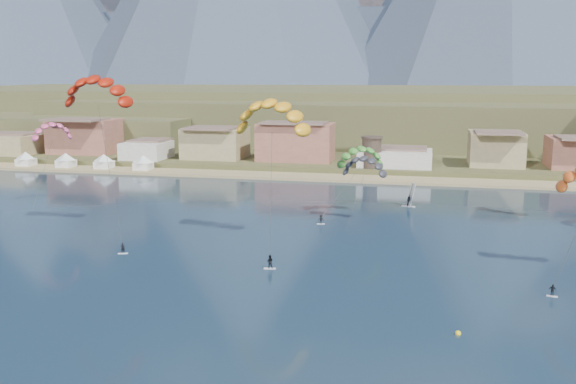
{
  "coord_description": "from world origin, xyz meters",
  "views": [
    {
      "loc": [
        20.13,
        -58.95,
        27.31
      ],
      "look_at": [
        0.0,
        32.0,
        10.0
      ],
      "focal_mm": 39.99,
      "sensor_mm": 36.0,
      "label": 1
    }
  ],
  "objects": [
    {
      "name": "ground",
      "position": [
        0.0,
        0.0,
        0.0
      ],
      "size": [
        2400.0,
        2400.0,
        0.0
      ],
      "primitive_type": "plane",
      "color": "#0D1D30",
      "rests_on": "ground"
    },
    {
      "name": "beach",
      "position": [
        0.0,
        106.0,
        0.25
      ],
      "size": [
        2200.0,
        12.0,
        0.9
      ],
      "color": "tan",
      "rests_on": "ground"
    },
    {
      "name": "land",
      "position": [
        0.0,
        560.0,
        0.0
      ],
      "size": [
        2200.0,
        900.0,
        4.0
      ],
      "color": "brown",
      "rests_on": "ground"
    },
    {
      "name": "foothills",
      "position": [
        22.39,
        232.47,
        9.08
      ],
      "size": [
        940.0,
        210.0,
        18.0
      ],
      "color": "brown",
      "rests_on": "ground"
    },
    {
      "name": "town",
      "position": [
        -40.0,
        122.0,
        8.0
      ],
      "size": [
        400.0,
        24.0,
        12.0
      ],
      "color": "silver",
      "rests_on": "ground"
    },
    {
      "name": "watchtower",
      "position": [
        5.0,
        114.0,
        6.37
      ],
      "size": [
        5.82,
        5.82,
        8.6
      ],
      "color": "#47382D",
      "rests_on": "ground"
    },
    {
      "name": "beach_tents",
      "position": [
        -76.25,
        106.0,
        3.71
      ],
      "size": [
        43.4,
        6.4,
        5.0
      ],
      "color": "white",
      "rests_on": "ground"
    },
    {
      "name": "kitesurfer_red",
      "position": [
        -34.01,
        39.09,
        25.16
      ],
      "size": [
        15.78,
        14.01,
        29.23
      ],
      "color": "silver",
      "rests_on": "ground"
    },
    {
      "name": "kitesurfer_yellow",
      "position": [
        -4.38,
        39.96,
        21.31
      ],
      "size": [
        14.0,
        18.69,
        26.09
      ],
      "color": "silver",
      "rests_on": "ground"
    },
    {
      "name": "kitesurfer_green",
      "position": [
        7.36,
        63.02,
        12.07
      ],
      "size": [
        12.01,
        12.83,
        15.99
      ],
      "color": "silver",
      "rests_on": "ground"
    },
    {
      "name": "distant_kite_pink",
      "position": [
        -55.33,
        58.53,
        16.22
      ],
      "size": [
        8.1,
        8.3,
        19.02
      ],
      "color": "#262626",
      "rests_on": "ground"
    },
    {
      "name": "distant_kite_dark",
      "position": [
        8.62,
        58.05,
        11.1
      ],
      "size": [
        9.2,
        6.49,
        14.47
      ],
      "color": "#262626",
      "rests_on": "ground"
    },
    {
      "name": "windsurfer",
      "position": [
        16.61,
        73.72,
        1.56
      ],
      "size": [
        2.91,
        3.17,
        4.92
      ],
      "color": "silver",
      "rests_on": "ground"
    },
    {
      "name": "buoy",
      "position": [
        23.93,
        7.56,
        0.11
      ],
      "size": [
        0.64,
        0.64,
        0.64
      ],
      "color": "yellow",
      "rests_on": "ground"
    }
  ]
}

